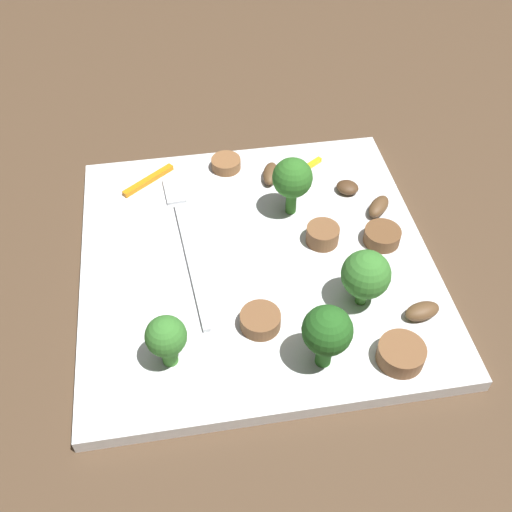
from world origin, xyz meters
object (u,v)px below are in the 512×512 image
mushroom_3 (271,174)px  sausage_slice_2 (323,235)px  sausage_slice_1 (401,354)px  sausage_slice_4 (384,239)px  plate (256,261)px  sausage_slice_3 (260,320)px  broccoli_floret_1 (327,332)px  mushroom_0 (347,187)px  broccoli_floret_2 (166,338)px  broccoli_floret_0 (366,275)px  sausage_slice_0 (226,164)px  mushroom_2 (379,206)px  broccoli_floret_3 (292,179)px  pepper_strip_0 (306,168)px  fork (184,233)px  pepper_strip_3 (148,180)px  mushroom_1 (422,311)px

mushroom_3 → sausage_slice_2: bearing=-162.0°
sausage_slice_1 → sausage_slice_4: bearing=-11.4°
plate → sausage_slice_3: bearing=173.4°
sausage_slice_3 → sausage_slice_4: 0.14m
broccoli_floret_1 → sausage_slice_2: bearing=-13.2°
mushroom_0 → mushroom_3: size_ratio=0.67×
broccoli_floret_1 → broccoli_floret_2: size_ratio=1.23×
plate → broccoli_floret_0: (-0.06, -0.07, 0.04)m
sausage_slice_0 → mushroom_2: (-0.08, -0.13, 0.00)m
broccoli_floret_3 → mushroom_3: 0.06m
broccoli_floret_0 → pepper_strip_0: size_ratio=1.29×
broccoli_floret_0 → sausage_slice_1: (-0.06, -0.01, -0.02)m
broccoli_floret_2 → sausage_slice_0: 0.23m
sausage_slice_3 → fork: bearing=24.9°
broccoli_floret_2 → pepper_strip_0: bearing=-36.2°
plate → sausage_slice_4: size_ratio=9.30×
broccoli_floret_0 → broccoli_floret_1: 0.07m
mushroom_2 → broccoli_floret_0: bearing=155.6°
pepper_strip_3 → plate: bearing=-142.2°
mushroom_0 → broccoli_floret_0: bearing=169.6°
pepper_strip_0 → broccoli_floret_1: bearing=170.7°
sausage_slice_3 → plate: bearing=-6.6°
broccoli_floret_1 → sausage_slice_4: (0.11, -0.08, -0.03)m
broccoli_floret_3 → mushroom_1: bearing=-150.0°
sausage_slice_1 → sausage_slice_2: bearing=12.4°
sausage_slice_0 → mushroom_3: same height
plate → pepper_strip_3: (0.11, 0.09, 0.01)m
sausage_slice_0 → sausage_slice_3: 0.19m
fork → mushroom_0: bearing=-83.1°
broccoli_floret_1 → sausage_slice_3: 0.06m
sausage_slice_4 → pepper_strip_0: sausage_slice_4 is taller
mushroom_0 → fork: bearing=101.8°
sausage_slice_2 → sausage_slice_3: (-0.08, 0.07, -0.00)m
sausage_slice_1 → mushroom_1: (0.04, -0.03, -0.00)m
mushroom_3 → pepper_strip_3: bearing=83.7°
broccoli_floret_3 → sausage_slice_1: bearing=-164.3°
plate → pepper_strip_3: bearing=37.8°
fork → mushroom_3: mushroom_3 is taller
sausage_slice_3 → broccoli_floret_1: bearing=-134.5°
sausage_slice_2 → sausage_slice_3: sausage_slice_2 is taller
mushroom_1 → sausage_slice_4: bearing=4.5°
broccoli_floret_3 → sausage_slice_2: size_ratio=2.01×
sausage_slice_0 → sausage_slice_3: size_ratio=0.92×
mushroom_1 → fork: bearing=56.0°
sausage_slice_2 → mushroom_0: 0.07m
mushroom_1 → pepper_strip_0: size_ratio=0.72×
broccoli_floret_1 → mushroom_3: bearing=0.4°
mushroom_2 → pepper_strip_0: (0.07, 0.05, -0.00)m
sausage_slice_4 → mushroom_3: sausage_slice_4 is taller
fork → mushroom_3: size_ratio=5.70×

